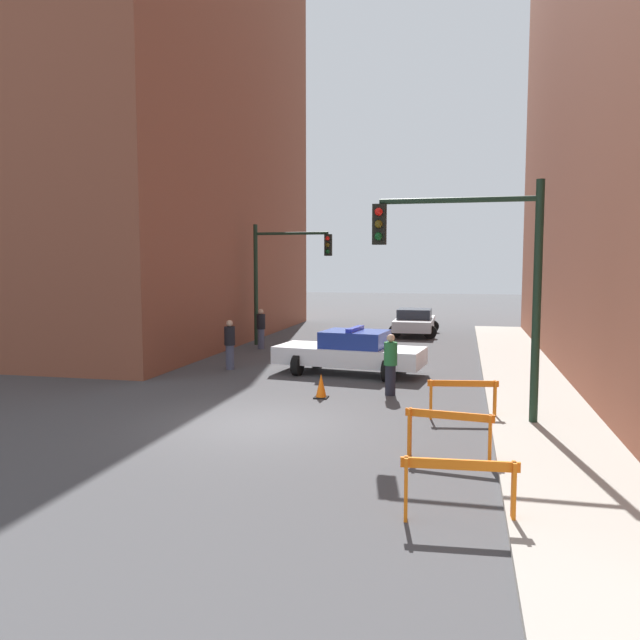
{
  "coord_description": "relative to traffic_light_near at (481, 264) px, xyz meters",
  "views": [
    {
      "loc": [
        4.37,
        -12.87,
        3.57
      ],
      "look_at": [
        -0.67,
        8.97,
        1.5
      ],
      "focal_mm": 35.0,
      "sensor_mm": 36.0,
      "label": 1
    }
  ],
  "objects": [
    {
      "name": "parked_car_near",
      "position": [
        -2.69,
        16.84,
        -2.86
      ],
      "size": [
        2.28,
        4.3,
        1.31
      ],
      "rotation": [
        0.0,
        0.0,
        0.0
      ],
      "color": "silver",
      "rests_on": "ground_plane"
    },
    {
      "name": "barrier_back",
      "position": [
        -0.33,
        0.35,
        -2.91
      ],
      "size": [
        1.59,
        0.4,
        0.9
      ],
      "rotation": [
        0.0,
        0.0,
        0.16
      ],
      "color": "orange",
      "rests_on": "ground_plane"
    },
    {
      "name": "pedestrian_crossing",
      "position": [
        -7.95,
        5.46,
        -2.67
      ],
      "size": [
        0.44,
        0.44,
        1.66
      ],
      "rotation": [
        0.0,
        0.0,
        6.02
      ],
      "color": "#474C66",
      "rests_on": "ground_plane"
    },
    {
      "name": "ground_plane",
      "position": [
        -4.73,
        -1.12,
        -3.53
      ],
      "size": [
        120.0,
        120.0,
        0.0
      ],
      "primitive_type": "plane",
      "color": "#424244"
    },
    {
      "name": "pedestrian_corner",
      "position": [
        -8.53,
        10.49,
        -2.67
      ],
      "size": [
        0.45,
        0.45,
        1.66
      ],
      "rotation": [
        0.0,
        0.0,
        5.99
      ],
      "color": "#474C66",
      "rests_on": "ground_plane"
    },
    {
      "name": "barrier_mid",
      "position": [
        -0.57,
        -2.75,
        -2.91
      ],
      "size": [
        1.59,
        0.35,
        0.9
      ],
      "rotation": [
        0.0,
        0.0,
        -0.13
      ],
      "color": "orange",
      "rests_on": "ground_plane"
    },
    {
      "name": "police_car",
      "position": [
        -3.85,
        5.51,
        -2.81
      ],
      "size": [
        4.9,
        2.75,
        1.52
      ],
      "rotation": [
        0.0,
        0.0,
        1.44
      ],
      "color": "white",
      "rests_on": "ground_plane"
    },
    {
      "name": "traffic_light_far",
      "position": [
        -8.03,
        11.65,
        -0.13
      ],
      "size": [
        3.44,
        0.35,
        5.2
      ],
      "color": "black",
      "rests_on": "ground_plane"
    },
    {
      "name": "sidewalk_right",
      "position": [
        1.47,
        -1.12,
        -3.47
      ],
      "size": [
        2.4,
        44.0,
        0.12
      ],
      "color": "#9E998E",
      "rests_on": "ground_plane"
    },
    {
      "name": "barrier_front",
      "position": [
        -0.37,
        -5.52,
        -2.91
      ],
      "size": [
        1.6,
        0.27,
        0.9
      ],
      "rotation": [
        0.0,
        0.0,
        0.08
      ],
      "color": "orange",
      "rests_on": "ground_plane"
    },
    {
      "name": "traffic_light_near",
      "position": [
        0.0,
        0.0,
        0.0
      ],
      "size": [
        3.64,
        0.35,
        5.2
      ],
      "color": "black",
      "rests_on": "sidewalk_right"
    },
    {
      "name": "pedestrian_sidewalk",
      "position": [
        -2.24,
        2.59,
        -2.67
      ],
      "size": [
        0.5,
        0.5,
        1.66
      ],
      "rotation": [
        0.0,
        0.0,
        2.51
      ],
      "color": "black",
      "rests_on": "ground_plane"
    },
    {
      "name": "building_corner_left",
      "position": [
        -16.73,
        12.88,
        6.61
      ],
      "size": [
        14.0,
        20.0,
        20.27
      ],
      "color": "brown",
      "rests_on": "ground_plane"
    },
    {
      "name": "traffic_cone",
      "position": [
        -3.98,
        1.81,
        -3.21
      ],
      "size": [
        0.36,
        0.36,
        0.66
      ],
      "color": "black",
      "rests_on": "ground_plane"
    }
  ]
}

